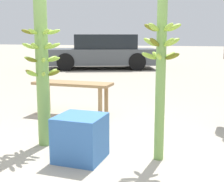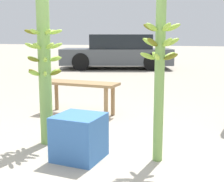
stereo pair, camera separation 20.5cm
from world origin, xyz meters
The scene contains 6 objects.
ground_plane centered at (0.00, 0.00, 0.00)m, with size 80.00×80.00×0.00m, color #A89E8C.
banana_stalk_left centered at (-0.72, 0.20, 0.88)m, with size 0.41×0.41×1.72m.
banana_stalk_center centered at (0.55, 0.20, 0.90)m, with size 0.37×0.37×1.65m.
market_bench centered at (-1.02, 1.51, 0.41)m, with size 1.21×0.38×0.50m.
parked_car centered at (-3.15, 8.37, 0.61)m, with size 4.43×3.19×1.26m.
produce_crate centered at (-0.16, -0.05, 0.22)m, with size 0.43×0.43×0.43m.
Camera 2 is at (1.25, -2.59, 1.17)m, focal length 50.00 mm.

